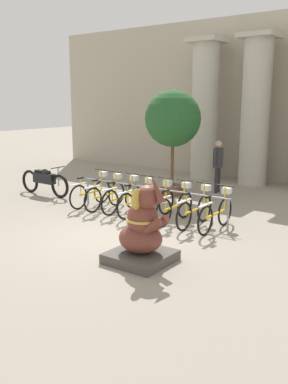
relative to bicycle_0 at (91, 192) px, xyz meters
name	(u,v)px	position (x,y,z in m)	size (l,w,h in m)	color
ground_plane	(116,238)	(2.44, -1.84, -0.41)	(60.00, 60.00, 0.00)	gray
building_facade	(267,99)	(2.44, 6.76, 2.59)	(20.00, 0.20, 6.00)	#B2A893
column_left	(205,109)	(0.45, 5.76, 2.21)	(1.24, 1.24, 5.16)	#BCB7A8
column_middle	(256,110)	(2.44, 5.76, 2.21)	(1.24, 1.24, 5.16)	#BCB7A8
bike_rack	(150,192)	(1.97, 0.11, 0.21)	(4.54, 0.05, 0.77)	gray
bicycle_0	(91,192)	(0.00, 0.00, 0.00)	(0.48, 1.67, 1.00)	black
bicycle_1	(106,194)	(0.56, -0.02, 0.00)	(0.48, 1.67, 1.00)	black
bicycle_2	(123,197)	(1.13, 0.02, 0.00)	(0.48, 1.67, 1.00)	black
bicycle_3	(138,200)	(1.69, -0.03, 0.00)	(0.48, 1.67, 1.00)	black
bicycle_4	(156,203)	(2.25, 0.00, 0.00)	(0.48, 1.67, 1.00)	black
bicycle_5	(175,206)	(2.82, 0.01, 0.00)	(0.48, 1.67, 1.00)	black
bicycle_6	(195,209)	(3.38, 0.02, 0.00)	(0.48, 1.67, 1.00)	black
bicycle_7	(216,213)	(3.94, 0.00, 0.00)	(0.48, 1.67, 1.00)	black
elephant_statue	(142,232)	(3.77, -2.64, 0.17)	(1.09, 1.09, 1.73)	#4C4742
motorcycle	(45,180)	(-2.16, 0.14, 0.07)	(2.15, 0.55, 0.97)	black
person_pedestrian	(218,162)	(2.07, 3.75, 0.61)	(0.22, 0.47, 1.70)	#28282D
potted_tree	(173,121)	(1.05, 2.62, 1.93)	(1.74, 1.74, 3.28)	brown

